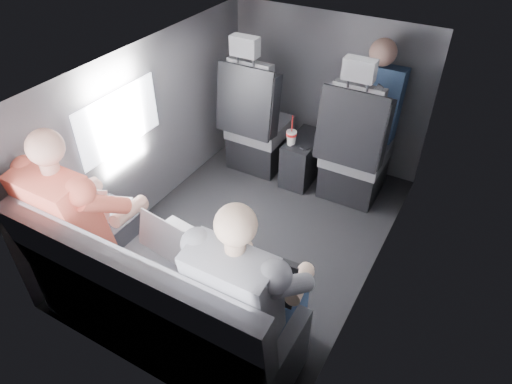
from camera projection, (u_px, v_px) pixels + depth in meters
The scene contains 19 objects.
floor at pixel (254, 235), 3.52m from camera, with size 2.60×2.60×0.00m, color black.
ceiling at pixel (253, 67), 2.69m from camera, with size 2.60×2.60×0.00m, color #B2B2AD.
panel_left at pixel (151, 130), 3.46m from camera, with size 0.02×2.60×1.35m, color #56565B.
panel_right at pixel (383, 203), 2.75m from camera, with size 0.02×2.60×1.35m, color #56565B.
panel_front at pixel (327, 90), 4.00m from camera, with size 1.80×0.02×1.35m, color #56565B.
panel_back at pixel (121, 292), 2.21m from camera, with size 1.80×0.02×1.35m, color #56565B.
side_window at pixel (120, 121), 3.10m from camera, with size 0.02×0.75×0.42m, color white.
seatbelt at pixel (353, 120), 3.32m from camera, with size 0.05×0.01×0.65m, color black.
front_seat_left at pixel (256, 128), 4.03m from camera, with size 0.52×0.58×1.26m.
front_seat_right at pixel (354, 155), 3.68m from camera, with size 0.52×0.58×1.26m.
center_console at pixel (303, 159), 4.00m from camera, with size 0.24×0.48×0.41m.
rear_bench at pixel (161, 306), 2.59m from camera, with size 1.60×0.57×0.92m.
soda_cup at pixel (291, 137), 3.77m from camera, with size 0.09×0.09×0.27m.
laptop_white at pixel (98, 206), 2.80m from camera, with size 0.35×0.37×0.22m.
laptop_silver at pixel (172, 237), 2.58m from camera, with size 0.35×0.33×0.23m.
laptop_black at pixel (271, 275), 2.35m from camera, with size 0.35×0.32×0.25m.
passenger_rear_left at pixel (85, 217), 2.68m from camera, with size 0.55×0.66×1.29m.
passenger_rear_right at pixel (249, 292), 2.25m from camera, with size 0.52×0.64×1.26m.
passenger_front_right at pixel (374, 103), 3.63m from camera, with size 0.41×0.41×0.85m.
Camera 1 is at (1.29, -2.24, 2.40)m, focal length 32.00 mm.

